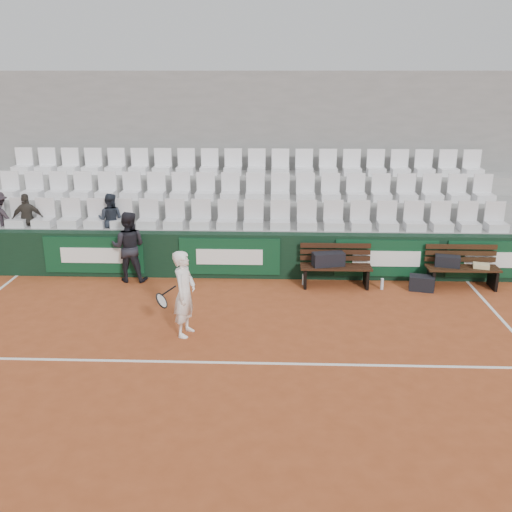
{
  "coord_description": "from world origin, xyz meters",
  "views": [
    {
      "loc": [
        0.82,
        -7.99,
        4.35
      ],
      "look_at": [
        0.43,
        2.4,
        1.0
      ],
      "focal_mm": 40.0,
      "sensor_mm": 36.0,
      "label": 1
    }
  ],
  "objects_px": {
    "sports_bag_ground": "(422,283)",
    "water_bottle_near": "(304,279)",
    "ball_kid": "(129,247)",
    "spectator_c": "(109,200)",
    "water_bottle_far": "(382,284)",
    "bench_left": "(335,276)",
    "tennis_player": "(184,294)",
    "bench_right": "(462,277)",
    "sports_bag_left": "(328,259)",
    "sports_bag_right": "(447,261)",
    "spectator_b": "(25,200)"
  },
  "relations": [
    {
      "from": "sports_bag_ground",
      "to": "bench_left",
      "type": "bearing_deg",
      "value": 174.5
    },
    {
      "from": "sports_bag_right",
      "to": "spectator_c",
      "type": "distance_m",
      "value": 7.53
    },
    {
      "from": "water_bottle_far",
      "to": "spectator_c",
      "type": "distance_m",
      "value": 6.31
    },
    {
      "from": "bench_left",
      "to": "water_bottle_far",
      "type": "distance_m",
      "value": 0.98
    },
    {
      "from": "sports_bag_ground",
      "to": "water_bottle_near",
      "type": "bearing_deg",
      "value": 174.53
    },
    {
      "from": "sports_bag_right",
      "to": "sports_bag_ground",
      "type": "bearing_deg",
      "value": -157.08
    },
    {
      "from": "bench_left",
      "to": "spectator_b",
      "type": "distance_m",
      "value": 7.18
    },
    {
      "from": "spectator_b",
      "to": "spectator_c",
      "type": "distance_m",
      "value": 1.92
    },
    {
      "from": "spectator_b",
      "to": "sports_bag_left",
      "type": "bearing_deg",
      "value": 155.23
    },
    {
      "from": "tennis_player",
      "to": "spectator_c",
      "type": "bearing_deg",
      "value": 122.53
    },
    {
      "from": "sports_bag_ground",
      "to": "spectator_c",
      "type": "xyz_separation_m",
      "value": [
        -6.83,
        1.2,
        1.45
      ]
    },
    {
      "from": "spectator_b",
      "to": "bench_right",
      "type": "bearing_deg",
      "value": 157.56
    },
    {
      "from": "ball_kid",
      "to": "water_bottle_near",
      "type": "bearing_deg",
      "value": 178.36
    },
    {
      "from": "bench_right",
      "to": "water_bottle_far",
      "type": "height_order",
      "value": "bench_right"
    },
    {
      "from": "sports_bag_right",
      "to": "water_bottle_far",
      "type": "bearing_deg",
      "value": -170.47
    },
    {
      "from": "bench_right",
      "to": "sports_bag_left",
      "type": "distance_m",
      "value": 2.85
    },
    {
      "from": "bench_left",
      "to": "sports_bag_ground",
      "type": "height_order",
      "value": "bench_left"
    },
    {
      "from": "ball_kid",
      "to": "water_bottle_far",
      "type": "bearing_deg",
      "value": 176.47
    },
    {
      "from": "bench_left",
      "to": "water_bottle_far",
      "type": "bearing_deg",
      "value": -9.83
    },
    {
      "from": "bench_left",
      "to": "spectator_b",
      "type": "height_order",
      "value": "spectator_b"
    },
    {
      "from": "spectator_b",
      "to": "spectator_c",
      "type": "bearing_deg",
      "value": 163.54
    },
    {
      "from": "bench_right",
      "to": "sports_bag_left",
      "type": "xyz_separation_m",
      "value": [
        -2.83,
        0.01,
        0.37
      ]
    },
    {
      "from": "sports_bag_right",
      "to": "tennis_player",
      "type": "xyz_separation_m",
      "value": [
        -5.17,
        -2.53,
        0.19
      ]
    },
    {
      "from": "water_bottle_far",
      "to": "spectator_b",
      "type": "xyz_separation_m",
      "value": [
        -7.93,
        1.19,
        1.48
      ]
    },
    {
      "from": "bench_left",
      "to": "bench_right",
      "type": "distance_m",
      "value": 2.66
    },
    {
      "from": "spectator_b",
      "to": "spectator_c",
      "type": "relative_size",
      "value": 0.98
    },
    {
      "from": "bench_left",
      "to": "water_bottle_near",
      "type": "distance_m",
      "value": 0.68
    },
    {
      "from": "sports_bag_ground",
      "to": "tennis_player",
      "type": "height_order",
      "value": "tennis_player"
    },
    {
      "from": "bench_right",
      "to": "water_bottle_near",
      "type": "distance_m",
      "value": 3.34
    },
    {
      "from": "sports_bag_left",
      "to": "water_bottle_near",
      "type": "height_order",
      "value": "sports_bag_left"
    },
    {
      "from": "tennis_player",
      "to": "bench_left",
      "type": "bearing_deg",
      "value": 41.05
    },
    {
      "from": "sports_bag_left",
      "to": "tennis_player",
      "type": "height_order",
      "value": "tennis_player"
    },
    {
      "from": "water_bottle_near",
      "to": "spectator_c",
      "type": "relative_size",
      "value": 0.19
    },
    {
      "from": "ball_kid",
      "to": "sports_bag_ground",
      "type": "bearing_deg",
      "value": 176.91
    },
    {
      "from": "tennis_player",
      "to": "spectator_b",
      "type": "distance_m",
      "value": 5.48
    },
    {
      "from": "sports_bag_right",
      "to": "water_bottle_far",
      "type": "height_order",
      "value": "sports_bag_right"
    },
    {
      "from": "bench_left",
      "to": "bench_right",
      "type": "xyz_separation_m",
      "value": [
        2.66,
        0.01,
        0.0
      ]
    },
    {
      "from": "bench_left",
      "to": "spectator_b",
      "type": "xyz_separation_m",
      "value": [
        -6.97,
        1.02,
        1.37
      ]
    },
    {
      "from": "water_bottle_far",
      "to": "ball_kid",
      "type": "bearing_deg",
      "value": 176.31
    },
    {
      "from": "sports_bag_left",
      "to": "ball_kid",
      "type": "relative_size",
      "value": 0.43
    },
    {
      "from": "ball_kid",
      "to": "spectator_b",
      "type": "relative_size",
      "value": 1.3
    },
    {
      "from": "bench_right",
      "to": "ball_kid",
      "type": "relative_size",
      "value": 0.97
    },
    {
      "from": "bench_right",
      "to": "spectator_c",
      "type": "xyz_separation_m",
      "value": [
        -7.71,
        1.01,
        1.38
      ]
    },
    {
      "from": "sports_bag_ground",
      "to": "sports_bag_right",
      "type": "bearing_deg",
      "value": 22.92
    },
    {
      "from": "ball_kid",
      "to": "sports_bag_left",
      "type": "bearing_deg",
      "value": 178.12
    },
    {
      "from": "bench_right",
      "to": "ball_kid",
      "type": "xyz_separation_m",
      "value": [
        -7.12,
        0.17,
        0.55
      ]
    },
    {
      "from": "spectator_c",
      "to": "sports_bag_left",
      "type": "bearing_deg",
      "value": 173.4
    },
    {
      "from": "bench_left",
      "to": "water_bottle_near",
      "type": "bearing_deg",
      "value": 174.62
    },
    {
      "from": "bench_left",
      "to": "tennis_player",
      "type": "bearing_deg",
      "value": -138.95
    },
    {
      "from": "bench_right",
      "to": "sports_bag_right",
      "type": "relative_size",
      "value": 2.97
    }
  ]
}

